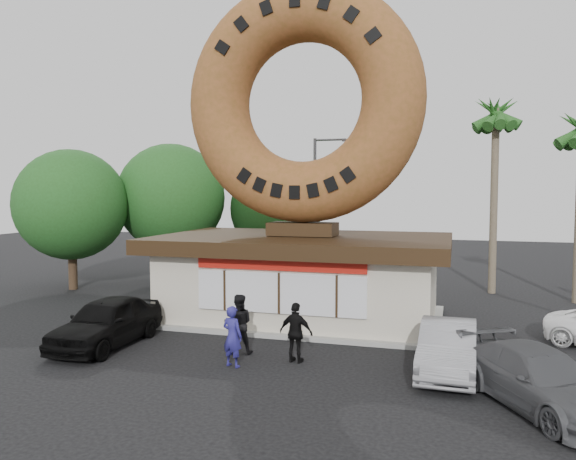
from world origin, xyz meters
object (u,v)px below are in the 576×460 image
(giant_donut, at_px, (303,102))
(street_lamp, at_px, (317,201))
(person_right, at_px, (296,333))
(car_grey, at_px, (540,379))
(person_center, at_px, (238,324))
(car_silver, at_px, (448,348))
(car_black, at_px, (107,322))
(person_left, at_px, (232,336))
(donut_shop, at_px, (303,274))

(giant_donut, bearing_deg, street_lamp, 100.51)
(person_right, distance_m, car_grey, 6.60)
(person_center, distance_m, person_right, 1.99)
(giant_donut, relative_size, car_silver, 2.18)
(person_center, height_order, car_black, person_center)
(car_black, bearing_deg, person_right, -0.05)
(street_lamp, xyz_separation_m, person_left, (1.51, -16.45, -3.60))
(street_lamp, xyz_separation_m, person_right, (3.15, -15.55, -3.60))
(donut_shop, height_order, giant_donut, giant_donut)
(car_grey, bearing_deg, car_black, 142.37)
(donut_shop, relative_size, giant_donut, 1.21)
(person_right, bearing_deg, car_black, 9.07)
(car_grey, bearing_deg, person_center, 135.67)
(donut_shop, xyz_separation_m, car_silver, (5.58, -5.23, -1.06))
(donut_shop, relative_size, person_right, 6.32)
(person_center, height_order, person_right, person_center)
(person_left, bearing_deg, car_grey, -170.61)
(donut_shop, distance_m, street_lamp, 10.54)
(person_center, xyz_separation_m, car_black, (-4.43, -0.42, -0.13))
(street_lamp, distance_m, person_right, 16.27)
(person_left, xyz_separation_m, car_grey, (8.00, -0.85, -0.20))
(giant_donut, distance_m, car_grey, 13.12)
(person_left, bearing_deg, person_center, -60.49)
(donut_shop, xyz_separation_m, person_center, (-0.66, -5.18, -0.84))
(person_center, distance_m, car_grey, 8.58)
(person_center, bearing_deg, car_black, -13.98)
(giant_donut, height_order, car_grey, giant_donut)
(person_center, xyz_separation_m, car_grey, (8.31, -2.11, -0.24))
(person_right, xyz_separation_m, car_black, (-6.38, -0.06, -0.09))
(giant_donut, xyz_separation_m, car_grey, (7.66, -7.30, -7.76))
(donut_shop, relative_size, car_grey, 2.37)
(person_left, distance_m, car_grey, 8.05)
(person_center, bearing_deg, street_lamp, -104.90)
(car_black, bearing_deg, person_center, 4.83)
(donut_shop, bearing_deg, car_black, -132.24)
(person_left, bearing_deg, donut_shop, -77.56)
(car_black, distance_m, car_silver, 10.67)
(car_silver, bearing_deg, car_black, -176.59)
(donut_shop, height_order, car_silver, donut_shop)
(giant_donut, xyz_separation_m, car_silver, (5.58, -5.25, -7.74))
(giant_donut, height_order, person_left, giant_donut)
(car_black, relative_size, car_silver, 1.09)
(street_lamp, distance_m, person_left, 16.91)
(car_silver, relative_size, car_grey, 0.90)
(person_left, relative_size, person_right, 0.99)
(person_left, height_order, car_grey, person_left)
(giant_donut, distance_m, person_left, 9.95)
(person_right, relative_size, car_grey, 0.38)
(donut_shop, distance_m, person_right, 5.75)
(donut_shop, relative_size, car_silver, 2.62)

